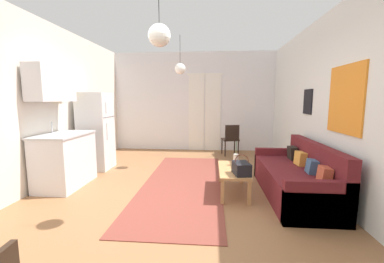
# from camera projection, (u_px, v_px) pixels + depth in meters

# --- Properties ---
(ground_plane) EXTENTS (5.27, 8.07, 0.10)m
(ground_plane) POSITION_uv_depth(u_px,v_px,m) (174.00, 204.00, 3.62)
(ground_plane) COLOR #8E603D
(wall_back) EXTENTS (4.87, 0.13, 2.86)m
(wall_back) POSITION_uv_depth(u_px,v_px,m) (194.00, 102.00, 7.17)
(wall_back) COLOR silver
(wall_back) RESTS_ON ground_plane
(wall_right) EXTENTS (0.12, 7.67, 2.86)m
(wall_right) POSITION_uv_depth(u_px,v_px,m) (350.00, 105.00, 3.24)
(wall_right) COLOR silver
(wall_right) RESTS_ON ground_plane
(wall_left) EXTENTS (0.12, 7.67, 2.86)m
(wall_left) POSITION_uv_depth(u_px,v_px,m) (16.00, 104.00, 3.63)
(wall_left) COLOR silver
(wall_left) RESTS_ON ground_plane
(area_rug) EXTENTS (1.37, 3.71, 0.01)m
(area_rug) POSITION_uv_depth(u_px,v_px,m) (183.00, 183.00, 4.38)
(area_rug) COLOR brown
(area_rug) RESTS_ON ground_plane
(couch) EXTENTS (0.82, 1.99, 0.83)m
(couch) POSITION_uv_depth(u_px,v_px,m) (298.00, 179.00, 3.78)
(couch) COLOR #5B191E
(couch) RESTS_ON ground_plane
(coffee_table) EXTENTS (0.46, 1.01, 0.40)m
(coffee_table) POSITION_uv_depth(u_px,v_px,m) (233.00, 172.00, 3.91)
(coffee_table) COLOR #B27F4C
(coffee_table) RESTS_ON ground_plane
(bamboo_vase) EXTENTS (0.09, 0.09, 0.41)m
(bamboo_vase) POSITION_uv_depth(u_px,v_px,m) (236.00, 159.00, 4.10)
(bamboo_vase) COLOR beige
(bamboo_vase) RESTS_ON coffee_table
(handbag) EXTENTS (0.27, 0.35, 0.30)m
(handbag) POSITION_uv_depth(u_px,v_px,m) (241.00, 168.00, 3.59)
(handbag) COLOR black
(handbag) RESTS_ON coffee_table
(refrigerator) EXTENTS (0.63, 0.60, 1.65)m
(refrigerator) POSITION_uv_depth(u_px,v_px,m) (96.00, 131.00, 5.23)
(refrigerator) COLOR white
(refrigerator) RESTS_ON ground_plane
(kitchen_counter) EXTENTS (0.64, 1.05, 2.06)m
(kitchen_counter) POSITION_uv_depth(u_px,v_px,m) (62.00, 143.00, 4.17)
(kitchen_counter) COLOR silver
(kitchen_counter) RESTS_ON ground_plane
(accent_chair) EXTENTS (0.49, 0.48, 0.84)m
(accent_chair) POSITION_uv_depth(u_px,v_px,m) (231.00, 138.00, 6.50)
(accent_chair) COLOR black
(accent_chair) RESTS_ON ground_plane
(pendant_lamp_near) EXTENTS (0.26, 0.26, 0.76)m
(pendant_lamp_near) POSITION_uv_depth(u_px,v_px,m) (159.00, 35.00, 2.79)
(pendant_lamp_near) COLOR black
(pendant_lamp_far) EXTENTS (0.24, 0.24, 0.82)m
(pendant_lamp_far) POSITION_uv_depth(u_px,v_px,m) (180.00, 69.00, 5.22)
(pendant_lamp_far) COLOR black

